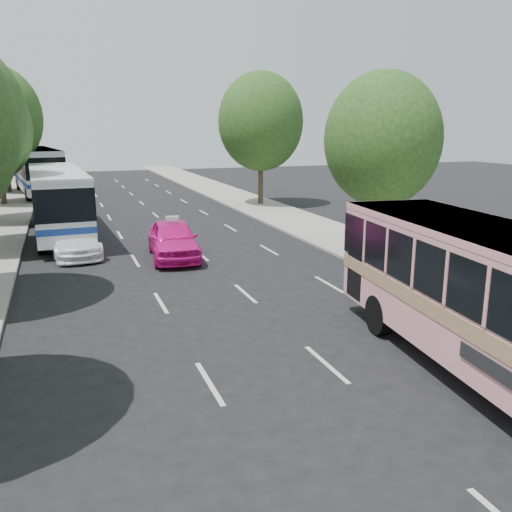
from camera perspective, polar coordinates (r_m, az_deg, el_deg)
name	(u,v)px	position (r m, az deg, el deg)	size (l,w,h in m)	color
ground	(258,340)	(14.66, 0.26, -8.79)	(120.00, 120.00, 0.00)	black
sidewalk_right	(275,212)	(35.71, 1.98, 4.60)	(4.00, 90.00, 0.12)	#9E998E
tree_left_f	(3,121)	(50.83, -25.05, 12.74)	(5.88, 5.88, 9.16)	#38281E
tree_right_near	(385,135)	(24.68, 13.44, 12.29)	(5.10, 5.10, 7.95)	#38281E
tree_right_far	(262,118)	(39.18, 0.64, 14.29)	(6.00, 6.00, 9.35)	#38281E
pink_bus	(499,291)	(12.83, 24.19, -3.35)	(3.79, 10.81, 3.38)	pink
pink_taxi	(173,239)	(23.57, -8.72, 1.75)	(1.96, 4.88, 1.66)	#E3138E
white_pickup	(73,240)	(25.25, -18.66, 1.65)	(1.94, 4.78, 1.39)	white
tour_coach_front	(58,196)	(29.69, -20.13, 5.91)	(3.02, 11.59, 3.44)	white
tour_coach_rear	(37,167)	(48.32, -22.08, 8.64)	(4.41, 13.07, 3.84)	white
taxi_roof_sign	(172,218)	(23.41, -8.80, 3.95)	(0.55, 0.18, 0.18)	silver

